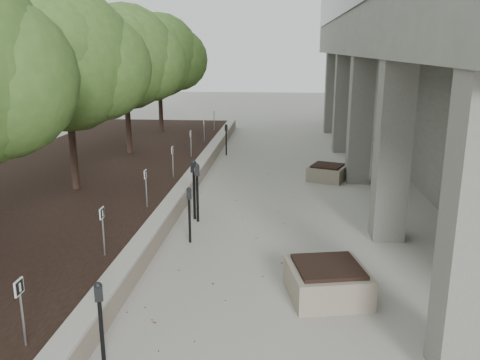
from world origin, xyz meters
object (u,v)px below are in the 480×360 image
at_px(crabapple_tree_5, 159,73).
at_px(planter_front, 327,281).
at_px(crabapple_tree_4, 126,80).
at_px(parking_meter_4, 194,190).
at_px(parking_meter_1, 101,326).
at_px(parking_meter_5, 226,140).
at_px(parking_meter_2, 189,215).
at_px(parking_meter_3, 197,193).
at_px(crabapple_tree_3, 68,91).
at_px(planter_back, 327,172).

bearing_deg(crabapple_tree_5, planter_front, -66.22).
height_order(crabapple_tree_4, crabapple_tree_5, same).
bearing_deg(crabapple_tree_5, parking_meter_4, -72.18).
xyz_separation_m(parking_meter_1, parking_meter_5, (0.03, 14.09, -0.01)).
xyz_separation_m(parking_meter_2, parking_meter_3, (-0.07, 1.41, 0.11)).
distance_m(crabapple_tree_3, parking_meter_5, 7.98).
height_order(parking_meter_2, parking_meter_4, parking_meter_4).
height_order(crabapple_tree_5, parking_meter_2, crabapple_tree_5).
bearing_deg(parking_meter_2, parking_meter_5, 76.03).
distance_m(crabapple_tree_3, crabapple_tree_5, 10.00).
distance_m(parking_meter_1, parking_meter_2, 4.64).
xyz_separation_m(parking_meter_3, parking_meter_5, (-0.22, 8.06, -0.11)).
bearing_deg(parking_meter_3, parking_meter_2, -102.99).
distance_m(parking_meter_3, parking_meter_4, 0.22).
xyz_separation_m(parking_meter_2, parking_meter_4, (-0.18, 1.59, 0.13)).
xyz_separation_m(crabapple_tree_3, parking_meter_3, (3.69, -1.32, -2.37)).
bearing_deg(crabapple_tree_3, parking_meter_4, -17.55).
xyz_separation_m(parking_meter_2, parking_meter_5, (-0.29, 9.46, -0.01)).
distance_m(parking_meter_4, planter_front, 4.96).
bearing_deg(planter_front, planter_back, 85.55).
distance_m(parking_meter_3, planter_back, 5.71).
relative_size(crabapple_tree_3, parking_meter_3, 3.62).
bearing_deg(parking_meter_2, crabapple_tree_3, 128.36).
xyz_separation_m(crabapple_tree_4, parking_meter_5, (3.47, 1.74, -2.48)).
relative_size(parking_meter_2, parking_meter_5, 1.01).
relative_size(crabapple_tree_3, planter_front, 4.17).
distance_m(parking_meter_5, planter_front, 12.18).
bearing_deg(crabapple_tree_3, parking_meter_2, -35.94).
height_order(parking_meter_1, parking_meter_3, parking_meter_3).
relative_size(parking_meter_1, parking_meter_3, 0.86).
relative_size(crabapple_tree_3, planter_back, 4.92).
relative_size(parking_meter_1, planter_front, 0.99).
relative_size(crabapple_tree_5, planter_front, 4.17).
relative_size(parking_meter_1, parking_meter_4, 0.84).
bearing_deg(parking_meter_2, parking_meter_4, 80.73).
relative_size(parking_meter_2, parking_meter_3, 0.86).
distance_m(parking_meter_2, parking_meter_3, 1.41).
bearing_deg(planter_front, crabapple_tree_4, 123.45).
bearing_deg(planter_back, planter_front, -94.45).
height_order(crabapple_tree_4, parking_meter_1, crabapple_tree_4).
bearing_deg(parking_meter_1, crabapple_tree_4, 85.45).
bearing_deg(parking_meter_5, crabapple_tree_4, -171.52).
height_order(parking_meter_2, planter_front, parking_meter_2).
height_order(crabapple_tree_5, parking_meter_1, crabapple_tree_5).
xyz_separation_m(parking_meter_2, planter_front, (2.86, -2.30, -0.34)).
height_order(planter_front, planter_back, planter_front).
height_order(crabapple_tree_3, parking_meter_1, crabapple_tree_3).
height_order(parking_meter_2, planter_back, parking_meter_2).
distance_m(crabapple_tree_4, parking_meter_5, 4.61).
distance_m(crabapple_tree_3, planter_back, 8.40).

